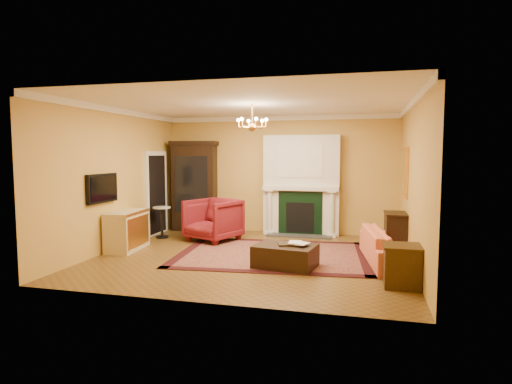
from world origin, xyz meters
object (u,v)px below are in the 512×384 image
(coral_sofa, at_px, (391,241))
(end_table, at_px, (402,267))
(china_cabinet, at_px, (195,188))
(commode, at_px, (127,230))
(wingback_armchair, at_px, (213,218))
(leather_ottoman, at_px, (285,256))
(console_table, at_px, (395,233))
(pedestal_table, at_px, (162,220))

(coral_sofa, distance_m, end_table, 1.41)
(china_cabinet, xyz_separation_m, commode, (-0.50, -2.57, -0.72))
(coral_sofa, xyz_separation_m, end_table, (0.08, -1.41, -0.12))
(wingback_armchair, xyz_separation_m, leather_ottoman, (2.07, -1.93, -0.33))
(coral_sofa, distance_m, leather_ottoman, 2.01)
(coral_sofa, xyz_separation_m, console_table, (0.14, 0.99, -0.03))
(leather_ottoman, bearing_deg, coral_sofa, 31.16)
(pedestal_table, relative_size, coral_sofa, 0.35)
(coral_sofa, xyz_separation_m, leather_ottoman, (-1.85, -0.75, -0.21))
(china_cabinet, bearing_deg, leather_ottoman, -51.43)
(china_cabinet, distance_m, console_table, 5.26)
(china_cabinet, relative_size, coral_sofa, 1.05)
(pedestal_table, bearing_deg, leather_ottoman, -29.76)
(commode, xyz_separation_m, coral_sofa, (5.37, 0.17, 0.01))
(console_table, xyz_separation_m, leather_ottoman, (-1.99, -1.74, -0.19))
(wingback_armchair, xyz_separation_m, end_table, (4.00, -2.59, -0.23))
(wingback_armchair, relative_size, end_table, 1.76)
(end_table, distance_m, leather_ottoman, 2.04)
(china_cabinet, distance_m, commode, 2.72)
(commode, height_order, leather_ottoman, commode)
(china_cabinet, bearing_deg, coral_sofa, -31.46)
(wingback_armchair, height_order, leather_ottoman, wingback_armchair)
(wingback_armchair, bearing_deg, console_table, 19.47)
(pedestal_table, relative_size, end_table, 1.24)
(commode, bearing_deg, china_cabinet, 74.25)
(wingback_armchair, distance_m, pedestal_table, 1.32)
(commode, distance_m, coral_sofa, 5.37)
(pedestal_table, relative_size, commode, 0.68)
(wingback_armchair, bearing_deg, coral_sofa, 5.46)
(wingback_armchair, distance_m, commode, 1.98)
(commode, distance_m, end_table, 5.59)
(wingback_armchair, bearing_deg, commode, -114.78)
(pedestal_table, bearing_deg, end_table, -25.97)
(coral_sofa, bearing_deg, pedestal_table, 69.08)
(leather_ottoman, bearing_deg, console_table, 50.13)
(pedestal_table, bearing_deg, china_cabinet, 73.29)
(console_table, bearing_deg, commode, -169.78)
(end_table, xyz_separation_m, console_table, (0.06, 2.39, 0.09))
(console_table, distance_m, leather_ottoman, 2.65)
(console_table, height_order, leather_ottoman, console_table)
(china_cabinet, relative_size, commode, 2.04)
(china_cabinet, bearing_deg, commode, -106.15)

